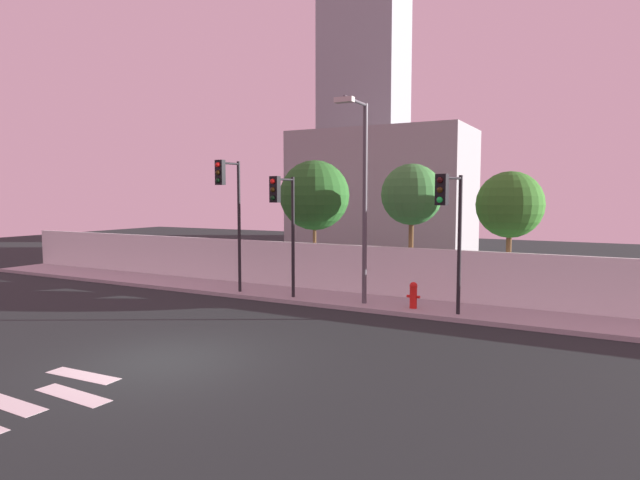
# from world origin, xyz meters

# --- Properties ---
(ground_plane) EXTENTS (80.00, 80.00, 0.00)m
(ground_plane) POSITION_xyz_m (0.00, 0.00, 0.00)
(ground_plane) COLOR black
(sidewalk) EXTENTS (36.00, 2.40, 0.15)m
(sidewalk) POSITION_xyz_m (0.00, 8.20, 0.07)
(sidewalk) COLOR #A1A1A1
(sidewalk) RESTS_ON ground
(perimeter_wall) EXTENTS (36.00, 0.18, 1.80)m
(perimeter_wall) POSITION_xyz_m (0.00, 9.49, 1.05)
(perimeter_wall) COLOR white
(perimeter_wall) RESTS_ON sidewalk
(traffic_light_left) EXTENTS (0.49, 1.49, 4.29)m
(traffic_light_left) POSITION_xyz_m (4.81, 6.85, 3.31)
(traffic_light_left) COLOR black
(traffic_light_left) RESTS_ON sidewalk
(traffic_light_center) EXTENTS (0.36, 1.29, 4.34)m
(traffic_light_center) POSITION_xyz_m (-1.09, 6.97, 3.32)
(traffic_light_center) COLOR black
(traffic_light_center) RESTS_ON sidewalk
(traffic_light_right) EXTENTS (0.35, 1.29, 4.96)m
(traffic_light_right) POSITION_xyz_m (-3.45, 7.00, 3.75)
(traffic_light_right) COLOR black
(traffic_light_right) RESTS_ON sidewalk
(street_lamp_curbside) EXTENTS (0.61, 1.94, 6.73)m
(street_lamp_curbside) POSITION_xyz_m (1.69, 7.49, 4.13)
(street_lamp_curbside) COLOR #4C4C51
(street_lamp_curbside) RESTS_ON sidewalk
(fire_hydrant) EXTENTS (0.44, 0.26, 0.86)m
(fire_hydrant) POSITION_xyz_m (3.44, 7.74, 0.61)
(fire_hydrant) COLOR red
(fire_hydrant) RESTS_ON sidewalk
(roadside_tree_leftmost) EXTENTS (2.92, 2.92, 5.30)m
(roadside_tree_leftmost) POSITION_xyz_m (-1.92, 10.76, 3.83)
(roadside_tree_leftmost) COLOR brown
(roadside_tree_leftmost) RESTS_ON ground
(roadside_tree_midleft) EXTENTS (2.34, 2.34, 5.04)m
(roadside_tree_midleft) POSITION_xyz_m (2.31, 10.76, 3.85)
(roadside_tree_midleft) COLOR brown
(roadside_tree_midleft) RESTS_ON ground
(roadside_tree_midright) EXTENTS (2.33, 2.33, 4.68)m
(roadside_tree_midright) POSITION_xyz_m (5.90, 10.76, 3.49)
(roadside_tree_midright) COLOR brown
(roadside_tree_midright) RESTS_ON ground
(low_building_distant) EXTENTS (11.11, 6.00, 7.93)m
(low_building_distant) POSITION_xyz_m (-3.99, 23.49, 3.97)
(low_building_distant) COLOR gray
(low_building_distant) RESTS_ON ground
(tower_on_skyline) EXTENTS (7.01, 5.00, 27.61)m
(tower_on_skyline) POSITION_xyz_m (-10.56, 35.49, 13.80)
(tower_on_skyline) COLOR gray
(tower_on_skyline) RESTS_ON ground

